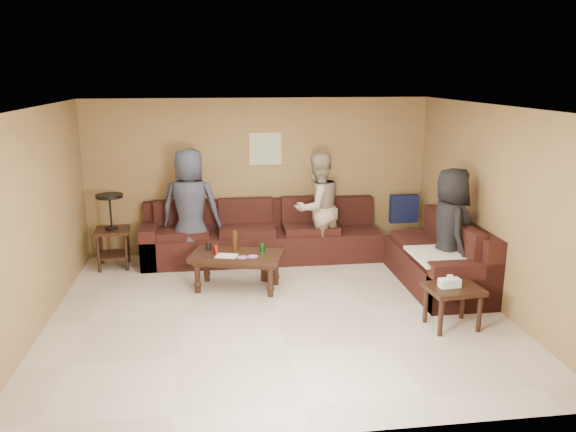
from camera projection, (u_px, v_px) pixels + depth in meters
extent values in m
plane|color=beige|center=(277.00, 311.00, 6.98)|extent=(5.50, 5.50, 0.00)
cube|color=silver|center=(276.00, 112.00, 6.38)|extent=(5.50, 5.00, 0.10)
cube|color=olive|center=(259.00, 177.00, 9.07)|extent=(5.50, 0.10, 2.50)
cube|color=olive|center=(314.00, 293.00, 4.27)|extent=(5.50, 0.10, 2.50)
cube|color=olive|center=(35.00, 222.00, 6.32)|extent=(0.10, 5.00, 2.50)
cube|color=olive|center=(494.00, 207.00, 7.03)|extent=(0.10, 5.00, 2.50)
cube|color=#331411|center=(262.00, 245.00, 8.90)|extent=(3.70, 0.90, 0.45)
cube|color=#331411|center=(260.00, 213.00, 9.10)|extent=(3.70, 0.24, 0.45)
cube|color=#331411|center=(151.00, 244.00, 8.65)|extent=(0.24, 0.90, 0.63)
cube|color=#331411|center=(436.00, 269.00, 7.80)|extent=(0.90, 2.00, 0.45)
cube|color=#331411|center=(461.00, 238.00, 7.73)|extent=(0.24, 2.00, 0.45)
cube|color=#331411|center=(464.00, 287.00, 6.93)|extent=(0.90, 0.24, 0.63)
cube|color=#121738|center=(404.00, 209.00, 9.06)|extent=(0.45, 0.14, 0.45)
cube|color=silver|center=(451.00, 255.00, 7.28)|extent=(1.00, 0.85, 0.04)
cube|color=black|center=(237.00, 256.00, 7.60)|extent=(1.33, 0.91, 0.07)
cube|color=black|center=(237.00, 260.00, 7.62)|extent=(1.22, 0.80, 0.06)
cylinder|color=black|center=(197.00, 277.00, 7.52)|extent=(0.08, 0.08, 0.44)
cylinder|color=black|center=(270.00, 281.00, 7.39)|extent=(0.08, 0.08, 0.44)
cylinder|color=black|center=(207.00, 266.00, 7.94)|extent=(0.08, 0.08, 0.44)
cylinder|color=black|center=(276.00, 270.00, 7.81)|extent=(0.08, 0.08, 0.44)
cylinder|color=#B12214|center=(216.00, 249.00, 7.56)|extent=(0.07, 0.07, 0.12)
cylinder|color=#167D25|center=(262.00, 248.00, 7.64)|extent=(0.07, 0.07, 0.12)
cylinder|color=#351F0C|center=(235.00, 240.00, 7.69)|extent=(0.07, 0.07, 0.28)
cylinder|color=black|center=(209.00, 246.00, 7.72)|extent=(0.08, 0.08, 0.11)
cube|color=silver|center=(227.00, 256.00, 7.48)|extent=(0.33, 0.29, 0.00)
cylinder|color=#E8528D|center=(242.00, 257.00, 7.42)|extent=(0.14, 0.14, 0.01)
cylinder|color=#E8528D|center=(253.00, 256.00, 7.45)|extent=(0.14, 0.14, 0.01)
cube|color=black|center=(112.00, 231.00, 8.43)|extent=(0.53, 0.53, 0.05)
cube|color=black|center=(114.00, 254.00, 8.53)|extent=(0.47, 0.47, 0.03)
cylinder|color=black|center=(98.00, 254.00, 8.27)|extent=(0.05, 0.05, 0.58)
cylinder|color=black|center=(126.00, 252.00, 8.35)|extent=(0.05, 0.05, 0.58)
cylinder|color=black|center=(101.00, 246.00, 8.65)|extent=(0.05, 0.05, 0.58)
cylinder|color=black|center=(128.00, 244.00, 8.73)|extent=(0.05, 0.05, 0.58)
cylinder|color=black|center=(112.00, 228.00, 8.42)|extent=(0.18, 0.18, 0.03)
cylinder|color=black|center=(110.00, 212.00, 8.36)|extent=(0.03, 0.03, 0.48)
cylinder|color=black|center=(109.00, 196.00, 8.30)|extent=(0.40, 0.40, 0.05)
cube|color=black|center=(454.00, 289.00, 6.44)|extent=(0.64, 0.55, 0.05)
cylinder|color=black|center=(441.00, 316.00, 6.27)|extent=(0.05, 0.05, 0.47)
cylinder|color=black|center=(480.00, 312.00, 6.38)|extent=(0.05, 0.05, 0.47)
cylinder|color=black|center=(426.00, 304.00, 6.62)|extent=(0.05, 0.05, 0.47)
cylinder|color=black|center=(463.00, 300.00, 6.73)|extent=(0.05, 0.05, 0.47)
cube|color=white|center=(450.00, 283.00, 6.41)|extent=(0.25, 0.14, 0.10)
cube|color=silver|center=(450.00, 277.00, 6.40)|extent=(0.06, 0.04, 0.05)
cube|color=black|center=(269.00, 270.00, 8.05)|extent=(0.26, 0.26, 0.27)
cube|color=tan|center=(265.00, 149.00, 8.96)|extent=(0.52, 0.03, 0.52)
cube|color=beige|center=(265.00, 149.00, 8.94)|extent=(0.44, 0.01, 0.44)
imported|color=#2D303F|center=(190.00, 208.00, 8.41)|extent=(0.97, 0.72, 1.81)
imported|color=tan|center=(318.00, 208.00, 8.67)|extent=(1.03, 0.94, 1.70)
imported|color=black|center=(450.00, 231.00, 7.46)|extent=(0.62, 0.88, 1.69)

